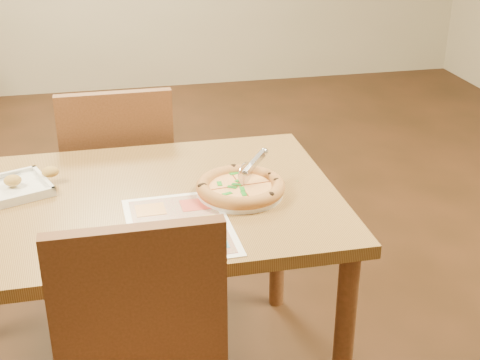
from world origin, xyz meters
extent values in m
cube|color=olive|center=(0.00, 0.00, 0.70)|extent=(1.30, 0.85, 0.04)
cylinder|color=brown|center=(0.59, -0.36, 0.34)|extent=(0.06, 0.06, 0.68)
cylinder|color=brown|center=(0.59, 0.36, 0.34)|extent=(0.06, 0.06, 0.68)
cube|color=brown|center=(0.00, -0.51, 0.68)|extent=(0.42, 0.04, 0.45)
cube|color=brown|center=(0.00, 0.70, 0.45)|extent=(0.42, 0.42, 0.04)
cube|color=brown|center=(0.00, 0.51, 0.68)|extent=(0.42, 0.04, 0.45)
cylinder|color=white|center=(0.35, -0.04, 0.73)|extent=(0.27, 0.27, 0.01)
cylinder|color=#C48B42|center=(0.35, -0.05, 0.74)|extent=(0.26, 0.26, 0.01)
cylinder|color=#F5E185|center=(0.35, -0.05, 0.75)|extent=(0.22, 0.22, 0.01)
torus|color=#C48B42|center=(0.35, -0.05, 0.75)|extent=(0.27, 0.27, 0.04)
cylinder|color=silver|center=(0.37, -0.04, 0.79)|extent=(0.06, 0.05, 0.07)
cube|color=silver|center=(0.40, 0.00, 0.81)|extent=(0.09, 0.08, 0.06)
ellipsoid|color=#BB8E43|center=(-0.33, 0.13, 0.76)|extent=(0.05, 0.04, 0.03)
ellipsoid|color=#BB8E43|center=(-0.22, 0.17, 0.76)|extent=(0.05, 0.04, 0.03)
cube|color=white|center=(0.14, -0.21, 0.72)|extent=(0.30, 0.41, 0.00)
camera|label=1|loc=(-0.05, -1.84, 1.63)|focal=50.00mm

